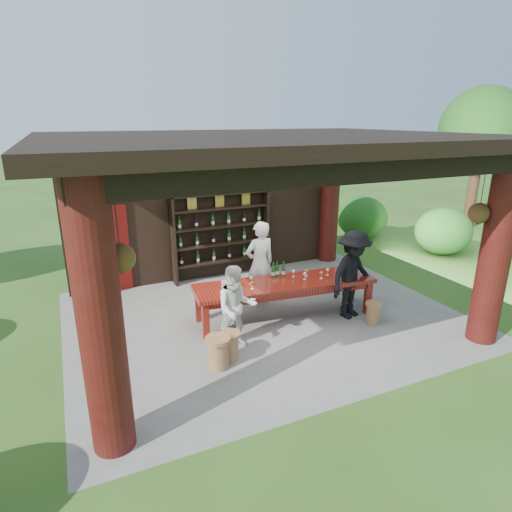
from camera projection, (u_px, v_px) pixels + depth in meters
name	position (u px, v px, depth m)	size (l,w,h in m)	color
ground	(264.00, 316.00, 8.51)	(90.00, 90.00, 0.00)	#2D5119
pavilion	(255.00, 207.00, 8.22)	(7.50, 6.00, 3.60)	slate
wine_shelf	(221.00, 235.00, 10.30)	(2.41, 0.37, 2.12)	black
tasting_table	(285.00, 287.00, 8.31)	(3.62, 1.29, 0.75)	#57150C
stool_near_left	(230.00, 345.00, 6.94)	(0.36, 0.36, 0.48)	brown
stool_near_right	(373.00, 312.00, 8.17)	(0.32, 0.32, 0.43)	brown
stool_far_left	(218.00, 352.00, 6.70)	(0.40, 0.40, 0.53)	brown
host	(260.00, 264.00, 8.80)	(0.66, 0.43, 1.80)	white
guest_woman	(236.00, 308.00, 7.18)	(0.71, 0.56, 1.47)	silver
guest_man	(353.00, 275.00, 8.26)	(1.14, 0.65, 1.76)	black
table_bottles	(278.00, 269.00, 8.48)	(0.29, 0.14, 0.31)	#194C1E
table_glasses	(300.00, 275.00, 8.38)	(1.95, 0.39, 0.15)	silver
napkin_basket	(229.00, 285.00, 7.92)	(0.26, 0.18, 0.14)	#BF6672
shrubs	(284.00, 273.00, 9.30)	(14.65, 8.47, 1.36)	#194C14
trees	(370.00, 135.00, 10.53)	(22.96, 9.40, 4.80)	#3F2819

